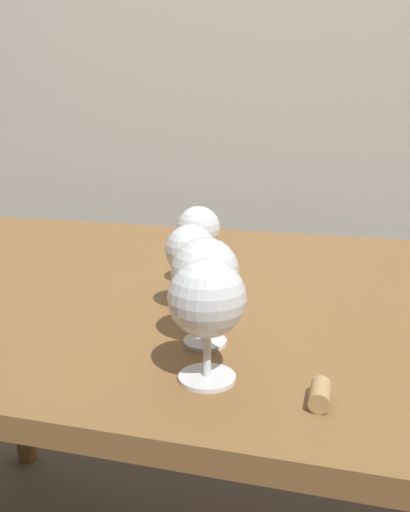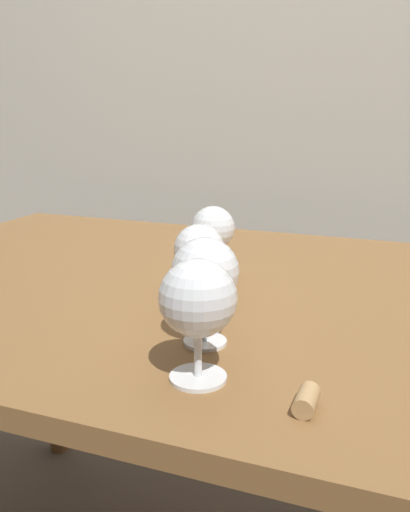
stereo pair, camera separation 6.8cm
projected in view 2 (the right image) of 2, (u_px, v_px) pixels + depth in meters
The scene contains 7 objects.
back_wall at pixel (334, 6), 1.61m from camera, with size 5.00×0.08×2.60m, color beige.
dining_table at pixel (232, 332), 0.95m from camera, with size 1.47×0.89×0.72m.
wine_glass_white at pixel (198, 299), 0.59m from camera, with size 0.09×0.09×0.14m.
wine_glass_empty at pixel (205, 274), 0.69m from camera, with size 0.09×0.09×0.14m.
wine_glass_pinot at pixel (199, 251), 0.80m from camera, with size 0.07×0.07×0.13m.
wine_glass_cabernet at pixel (213, 231), 0.91m from camera, with size 0.07×0.07×0.14m.
cork at pixel (306, 400), 0.55m from camera, with size 0.02×0.02×0.04m, color tan.
Camera 2 is at (0.27, -0.84, 1.02)m, focal length 38.69 mm.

